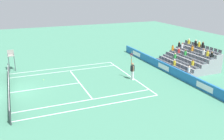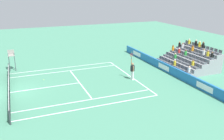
# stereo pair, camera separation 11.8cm
# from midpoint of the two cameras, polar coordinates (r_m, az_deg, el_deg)

# --- Properties ---
(ground_plane) EXTENTS (80.00, 80.00, 0.00)m
(ground_plane) POSITION_cam_midpoint_polar(r_m,az_deg,el_deg) (23.71, -22.86, -4.92)
(ground_plane) COLOR #47896B
(line_baseline) EXTENTS (10.97, 0.10, 0.01)m
(line_baseline) POSITION_cam_midpoint_polar(r_m,az_deg,el_deg) (26.16, 3.97, -1.33)
(line_baseline) COLOR white
(line_baseline) RESTS_ON ground
(line_service) EXTENTS (8.23, 0.10, 0.01)m
(line_service) POSITION_cam_midpoint_polar(r_m,az_deg,el_deg) (24.35, -7.71, -2.97)
(line_service) COLOR white
(line_service) RESTS_ON ground
(line_centre_service) EXTENTS (0.10, 6.40, 0.01)m
(line_centre_service) POSITION_cam_midpoint_polar(r_m,az_deg,el_deg) (23.82, -15.18, -3.96)
(line_centre_service) COLOR white
(line_centre_service) RESTS_ON ground
(line_singles_sideline_left) EXTENTS (0.10, 11.89, 0.01)m
(line_singles_sideline_left) POSITION_cam_midpoint_polar(r_m,az_deg,el_deg) (28.04, -10.81, -0.26)
(line_singles_sideline_left) COLOR white
(line_singles_sideline_left) RESTS_ON ground
(line_singles_sideline_right) EXTENTS (0.10, 11.89, 0.01)m
(line_singles_sideline_right) POSITION_cam_midpoint_polar(r_m,az_deg,el_deg) (20.58, -5.93, -6.99)
(line_singles_sideline_right) COLOR white
(line_singles_sideline_right) RESTS_ON ground
(line_doubles_sideline_left) EXTENTS (0.10, 11.89, 0.01)m
(line_doubles_sideline_left) POSITION_cam_midpoint_polar(r_m,az_deg,el_deg) (29.32, -11.37, 0.52)
(line_doubles_sideline_left) COLOR white
(line_doubles_sideline_left) RESTS_ON ground
(line_doubles_sideline_right) EXTENTS (0.10, 11.89, 0.01)m
(line_doubles_sideline_right) POSITION_cam_midpoint_polar(r_m,az_deg,el_deg) (19.40, -4.74, -8.60)
(line_doubles_sideline_right) COLOR white
(line_doubles_sideline_right) RESTS_ON ground
(line_centre_mark) EXTENTS (0.10, 0.20, 0.01)m
(line_centre_mark) POSITION_cam_midpoint_polar(r_m,az_deg,el_deg) (26.11, 3.77, -1.36)
(line_centre_mark) COLOR white
(line_centre_mark) RESTS_ON ground
(sponsor_barrier) EXTENTS (19.37, 0.22, 0.94)m
(sponsor_barrier) POSITION_cam_midpoint_polar(r_m,az_deg,el_deg) (28.14, 11.97, 0.72)
(sponsor_barrier) COLOR #1E66AD
(sponsor_barrier) RESTS_ON ground
(tennis_net) EXTENTS (11.97, 0.10, 1.07)m
(tennis_net) POSITION_cam_midpoint_polar(r_m,az_deg,el_deg) (23.53, -23.00, -3.81)
(tennis_net) COLOR #33383D
(tennis_net) RESTS_ON ground
(tennis_player) EXTENTS (0.53, 0.38, 2.85)m
(tennis_player) POSITION_cam_midpoint_polar(r_m,az_deg,el_deg) (24.77, 4.64, -0.06)
(tennis_player) COLOR white
(tennis_player) RESTS_ON ground
(umpire_chair) EXTENTS (0.70, 0.70, 2.34)m
(umpire_chair) POSITION_cam_midpoint_polar(r_m,az_deg,el_deg) (29.68, -22.58, 2.73)
(umpire_chair) COLOR #474C54
(umpire_chair) RESTS_ON ground
(stadium_stand) EXTENTS (6.20, 4.75, 3.04)m
(stadium_stand) POSITION_cam_midpoint_polar(r_m,az_deg,el_deg) (30.15, 17.65, 2.14)
(stadium_stand) COLOR gray
(stadium_stand) RESTS_ON ground
(loose_tennis_ball) EXTENTS (0.07, 0.07, 0.07)m
(loose_tennis_ball) POSITION_cam_midpoint_polar(r_m,az_deg,el_deg) (25.81, -15.77, -2.20)
(loose_tennis_ball) COLOR #D1E533
(loose_tennis_ball) RESTS_ON ground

